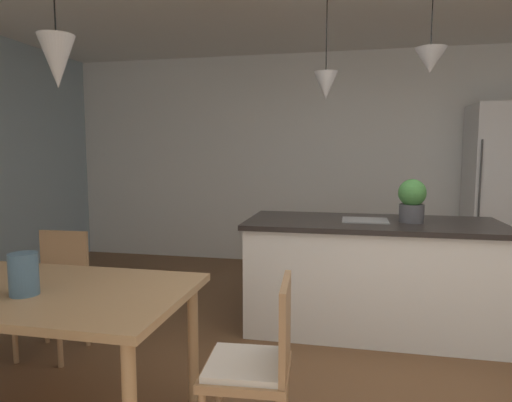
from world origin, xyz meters
name	(u,v)px	position (x,y,z in m)	size (l,w,h in m)	color
wall_back_kitchen	(376,160)	(0.00, 3.26, 1.35)	(10.00, 0.12, 2.70)	white
dining_table	(19,300)	(-1.98, -0.63, 0.69)	(1.79, 0.90, 0.76)	tan
chair_kitchen_end	(257,363)	(-0.72, -0.62, 0.47)	(0.43, 0.43, 0.87)	#A87F56
chair_far_left	(55,288)	(-2.39, 0.19, 0.47)	(0.41, 0.41, 0.87)	#A87F56
kitchen_island	(371,274)	(-0.13, 1.09, 0.46)	(2.01, 0.88, 0.91)	white
refrigerator	(501,193)	(1.34, 2.86, 0.99)	(0.70, 0.67, 1.98)	silver
pendant_over_table	(57,61)	(-1.79, -0.49, 1.91)	(0.19, 0.19, 0.92)	black
pendant_over_island_main	(326,86)	(-0.52, 1.09, 1.98)	(0.19, 0.19, 0.83)	black
pendant_over_island_aux	(430,60)	(0.26, 1.09, 2.14)	(0.24, 0.24, 0.65)	black
potted_plant_on_island	(412,200)	(0.16, 1.09, 1.08)	(0.22, 0.22, 0.34)	#4C4C51
vase_on_dining_table	(24,274)	(-1.86, -0.73, 0.86)	(0.14, 0.14, 0.21)	slate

